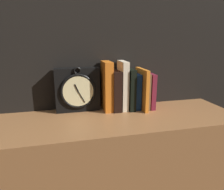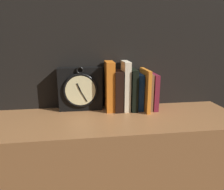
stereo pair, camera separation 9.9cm
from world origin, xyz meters
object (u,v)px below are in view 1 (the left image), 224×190
book_slot7_maroon (149,90)px  clock (78,90)px  book_slot4_navy (135,91)px  book_slot1_black (115,90)px  book_slot2_cream (123,86)px  book_slot5_orange (142,89)px  book_slot0_orange (107,86)px  book_slot6_brown (144,90)px  book_slot3_black (130,89)px

book_slot7_maroon → clock: bearing=175.4°
clock → book_slot4_navy: size_ratio=1.24×
book_slot1_black → book_slot2_cream: book_slot2_cream is taller
book_slot1_black → clock: bearing=172.1°
book_slot1_black → book_slot7_maroon: (0.19, -0.00, -0.01)m
book_slot1_black → book_slot5_orange: 0.14m
book_slot2_cream → book_slot4_navy: (0.07, 0.00, -0.03)m
clock → book_slot0_orange: book_slot0_orange is taller
book_slot0_orange → book_slot4_navy: (0.15, -0.00, -0.03)m
book_slot5_orange → book_slot6_brown: 0.03m
clock → book_slot2_cream: (0.23, -0.02, 0.01)m
book_slot2_cream → book_slot7_maroon: bearing=-2.3°
book_slot1_black → book_slot4_navy: 0.11m
book_slot2_cream → book_slot6_brown: book_slot2_cream is taller
clock → book_slot3_black: size_ratio=1.09×
book_slot1_black → book_slot5_orange: size_ratio=0.97×
book_slot2_cream → book_slot3_black: (0.04, -0.00, -0.02)m
book_slot2_cream → book_slot7_maroon: (0.15, -0.01, -0.03)m
book_slot2_cream → book_slot6_brown: 0.12m
book_slot6_brown → book_slot7_maroon: 0.03m
clock → book_slot1_black: (0.19, -0.03, -0.01)m
book_slot4_navy → book_slot7_maroon: same height
book_slot3_black → book_slot7_maroon: bearing=-0.7°
book_slot2_cream → book_slot4_navy: size_ratio=1.35×
book_slot3_black → book_slot5_orange: (0.06, -0.02, -0.00)m
book_slot5_orange → book_slot7_maroon: bearing=16.2°
book_slot0_orange → book_slot4_navy: book_slot0_orange is taller
book_slot1_black → book_slot5_orange: bearing=-7.4°
book_slot1_black → book_slot4_navy: (0.11, 0.00, -0.01)m
book_slot3_black → book_slot5_orange: 0.06m
book_slot2_cream → book_slot7_maroon: size_ratio=1.35×
book_slot3_black → book_slot6_brown: 0.08m
clock → book_slot1_black: bearing=-7.9°
book_slot2_cream → book_slot0_orange: bearing=178.6°
book_slot4_navy → book_slot7_maroon: bearing=-5.4°
clock → book_slot5_orange: clock is taller
book_slot4_navy → book_slot0_orange: bearing=179.7°
book_slot4_navy → book_slot3_black: bearing=-170.4°
book_slot1_black → book_slot6_brown: book_slot1_black is taller
book_slot1_black → book_slot7_maroon: size_ratio=1.10×
book_slot3_black → book_slot7_maroon: size_ratio=1.14×
book_slot5_orange → book_slot7_maroon: book_slot5_orange is taller
book_slot5_orange → book_slot1_black: bearing=172.6°
book_slot0_orange → book_slot2_cream: bearing=-1.4°
book_slot3_black → book_slot4_navy: book_slot3_black is taller
book_slot1_black → book_slot7_maroon: 0.19m
clock → book_slot5_orange: bearing=-7.7°
book_slot3_black → book_slot4_navy: bearing=9.6°
clock → book_slot6_brown: size_ratio=1.22×
book_slot5_orange → book_slot2_cream: bearing=168.4°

